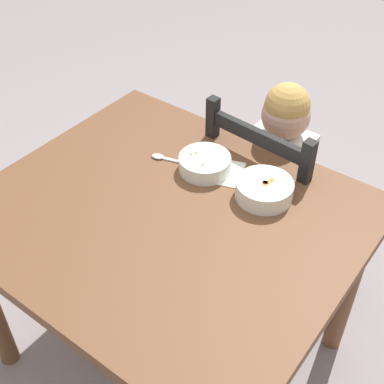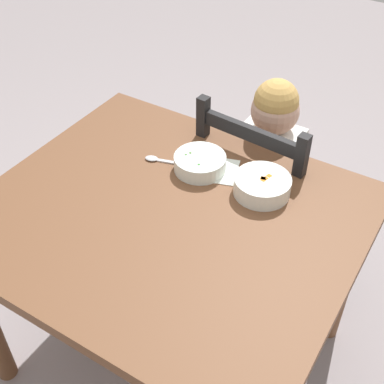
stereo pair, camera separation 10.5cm
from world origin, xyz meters
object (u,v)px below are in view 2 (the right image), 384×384
(spoon, at_px, (157,160))
(bowl_of_peas, at_px, (200,162))
(dining_chair, at_px, (262,198))
(dining_table, at_px, (169,238))
(child_figure, at_px, (266,162))
(bowl_of_carrots, at_px, (262,185))

(spoon, bearing_deg, bowl_of_peas, 13.65)
(dining_chair, relative_size, bowl_of_peas, 5.25)
(bowl_of_peas, bearing_deg, dining_table, -83.52)
(child_figure, xyz_separation_m, bowl_of_peas, (-0.11, -0.29, 0.14))
(child_figure, bearing_deg, dining_table, -99.30)
(dining_table, distance_m, bowl_of_carrots, 0.33)
(dining_table, relative_size, bowl_of_carrots, 6.29)
(dining_table, height_order, child_figure, child_figure)
(child_figure, bearing_deg, spoon, -127.93)
(dining_table, relative_size, child_figure, 1.17)
(dining_chair, bearing_deg, dining_table, -98.76)
(dining_table, bearing_deg, bowl_of_carrots, 49.27)
(child_figure, relative_size, bowl_of_carrots, 5.36)
(bowl_of_peas, xyz_separation_m, bowl_of_carrots, (0.22, 0.00, 0.00))
(dining_table, distance_m, dining_chair, 0.57)
(child_figure, xyz_separation_m, bowl_of_carrots, (0.11, -0.29, 0.15))
(bowl_of_peas, distance_m, spoon, 0.15)
(spoon, bearing_deg, dining_chair, 53.07)
(child_figure, distance_m, bowl_of_carrots, 0.35)
(child_figure, xyz_separation_m, spoon, (-0.26, -0.33, 0.12))
(dining_chair, relative_size, child_figure, 0.94)
(dining_table, distance_m, child_figure, 0.53)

